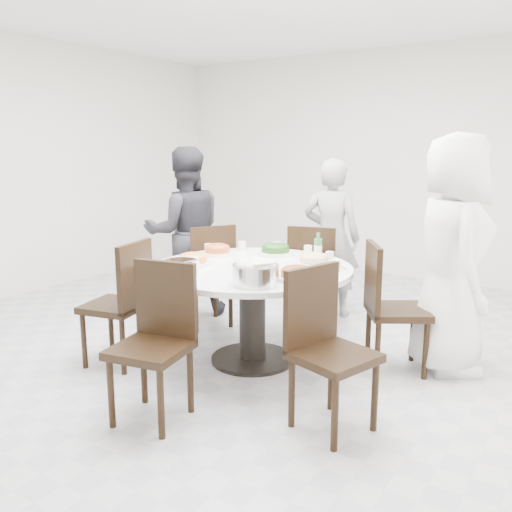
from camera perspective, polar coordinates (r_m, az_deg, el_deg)
The scene contains 23 objects.
floor at distance 4.67m, azimuth -0.46°, elevation -8.94°, with size 6.00×6.00×0.01m, color #B2B1B6.
wall_back at distance 7.07m, azimuth 13.36°, elevation 9.36°, with size 6.00×0.01×2.80m, color silver.
wall_left at distance 6.54m, azimuth -23.14°, elevation 8.59°, with size 0.01×6.00×2.80m, color silver.
dining_table at distance 4.15m, azimuth -0.38°, elevation -6.14°, with size 1.50×1.50×0.75m, color white.
chair_ne at distance 4.09m, azimuth 14.68°, elevation -5.33°, with size 0.42×0.42×0.95m, color black.
chair_n at distance 4.95m, azimuth 6.21°, elevation -2.08°, with size 0.42×0.42×0.95m, color black.
chair_nw at distance 4.97m, azimuth -5.33°, elevation -1.99°, with size 0.42×0.42×0.95m, color black.
chair_sw at distance 4.22m, azimuth -14.64°, elevation -4.81°, with size 0.42×0.42×0.95m, color black.
chair_s at distance 3.31m, azimuth -11.09°, elevation -9.23°, with size 0.42×0.42×0.95m, color black.
chair_se at distance 3.19m, azimuth 8.23°, elevation -10.00°, with size 0.42×0.42×0.95m, color black.
diner_right at distance 4.15m, azimuth 19.93°, elevation 0.15°, with size 0.85×0.55×1.73m, color silver.
diner_middle at distance 5.27m, azimuth 7.93°, elevation 1.90°, with size 0.56×0.36×1.52m, color black.
diner_left at distance 5.28m, azimuth -7.47°, elevation 2.50°, with size 0.79×0.62×1.63m, color #222227.
dish_greens at distance 4.48m, azimuth 2.05°, elevation 0.63°, with size 0.30×0.30×0.08m, color white.
dish_pale at distance 4.10m, azimuth 6.12°, elevation -0.45°, with size 0.28×0.28×0.08m, color white.
dish_orange at distance 4.47m, azimuth -4.09°, elevation 0.56°, with size 0.27×0.27×0.07m, color white.
dish_redbrown at distance 3.65m, azimuth 4.37°, elevation -1.96°, with size 0.29×0.29×0.07m, color white.
dish_tofu at distance 4.11m, azimuth -6.67°, elevation -0.46°, with size 0.28×0.28×0.07m, color white.
rice_bowl at distance 3.52m, azimuth -0.06°, elevation -1.96°, with size 0.31×0.31×0.13m, color silver.
soup_bowl at distance 3.91m, azimuth -7.96°, elevation -1.05°, with size 0.27×0.27×0.08m, color white.
beverage_bottle at distance 4.30m, azimuth 6.55°, elevation 1.02°, with size 0.06×0.06×0.21m, color #2D7139.
tea_cups at distance 4.56m, azimuth 4.45°, elevation 0.83°, with size 0.07×0.07×0.08m, color white.
chopsticks at distance 4.61m, azimuth 4.20°, elevation 0.52°, with size 0.24×0.04×0.01m, color tan, non-canonical shape.
Camera 1 is at (2.44, -3.63, 1.64)m, focal length 38.00 mm.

